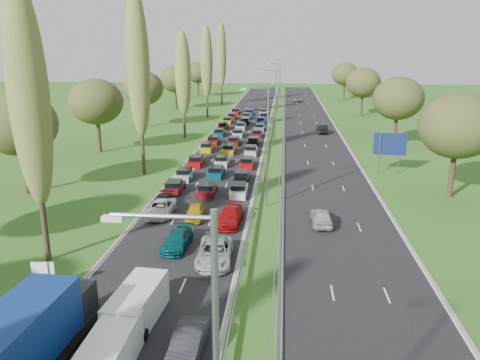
% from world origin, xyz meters
% --- Properties ---
extents(ground, '(260.00, 260.00, 0.00)m').
position_xyz_m(ground, '(4.50, 80.00, 0.00)').
color(ground, '#30581B').
rests_on(ground, ground).
extents(near_carriageway, '(10.50, 215.00, 0.04)m').
position_xyz_m(near_carriageway, '(-2.25, 82.50, 0.00)').
color(near_carriageway, black).
rests_on(near_carriageway, ground).
extents(far_carriageway, '(10.50, 215.00, 0.04)m').
position_xyz_m(far_carriageway, '(11.25, 82.50, 0.00)').
color(far_carriageway, black).
rests_on(far_carriageway, ground).
extents(central_reservation, '(2.36, 215.00, 0.32)m').
position_xyz_m(central_reservation, '(4.50, 82.50, 0.55)').
color(central_reservation, gray).
rests_on(central_reservation, ground).
extents(lamp_columns, '(0.18, 140.18, 12.00)m').
position_xyz_m(lamp_columns, '(4.50, 78.00, 6.00)').
color(lamp_columns, gray).
rests_on(lamp_columns, ground).
extents(poplar_row, '(2.80, 127.80, 22.44)m').
position_xyz_m(poplar_row, '(-11.50, 68.17, 12.39)').
color(poplar_row, '#2D2116').
rests_on(poplar_row, ground).
extents(woodland_left, '(8.00, 166.00, 11.10)m').
position_xyz_m(woodland_left, '(-22.00, 62.63, 7.68)').
color(woodland_left, '#2D2116').
rests_on(woodland_left, ground).
extents(woodland_right, '(8.00, 153.00, 11.10)m').
position_xyz_m(woodland_right, '(24.00, 66.67, 7.68)').
color(woodland_right, '#2D2116').
rests_on(woodland_right, ground).
extents(traffic_queue_fill, '(9.09, 68.07, 0.80)m').
position_xyz_m(traffic_queue_fill, '(-2.24, 77.59, 0.44)').
color(traffic_queue_fill, '#590F14').
rests_on(traffic_queue_fill, ground).
extents(near_car_2, '(2.35, 5.06, 1.40)m').
position_xyz_m(near_car_2, '(-5.52, 39.36, 0.72)').
color(near_car_2, silver).
rests_on(near_car_2, near_carriageway).
extents(near_car_3, '(1.94, 4.52, 1.30)m').
position_xyz_m(near_car_3, '(-5.91, 41.17, 0.67)').
color(near_car_3, black).
rests_on(near_car_3, near_carriageway).
extents(near_car_7, '(2.06, 4.67, 1.33)m').
position_xyz_m(near_car_7, '(-2.25, 32.07, 0.69)').
color(near_car_7, '#044244').
rests_on(near_car_7, near_carriageway).
extents(near_car_8, '(1.82, 3.99, 1.33)m').
position_xyz_m(near_car_8, '(-2.06, 38.76, 0.68)').
color(near_car_8, '#BB930C').
rests_on(near_car_8, near_carriageway).
extents(near_car_9, '(1.75, 4.46, 1.45)m').
position_xyz_m(near_car_9, '(1.37, 18.70, 0.74)').
color(near_car_9, black).
rests_on(near_car_9, near_carriageway).
extents(near_car_10, '(2.82, 5.65, 1.54)m').
position_xyz_m(near_car_10, '(1.13, 29.85, 0.79)').
color(near_car_10, '#A1A7AA').
rests_on(near_car_10, near_carriageway).
extents(near_car_11, '(2.42, 5.21, 1.47)m').
position_xyz_m(near_car_11, '(1.37, 37.76, 0.76)').
color(near_car_11, '#93090B').
rests_on(near_car_11, near_carriageway).
extents(far_car_0, '(1.89, 4.43, 1.49)m').
position_xyz_m(far_car_0, '(9.64, 38.38, 0.77)').
color(far_car_0, '#9DA2A6').
rests_on(far_car_0, far_carriageway).
extents(far_car_1, '(1.92, 4.96, 1.61)m').
position_xyz_m(far_car_1, '(13.15, 86.00, 0.83)').
color(far_car_1, black).
rests_on(far_car_1, far_carriageway).
extents(far_car_2, '(2.41, 5.06, 1.39)m').
position_xyz_m(far_car_2, '(9.65, 138.15, 0.72)').
color(far_car_2, slate).
rests_on(far_car_2, far_carriageway).
extents(blue_lorry, '(2.68, 9.65, 4.08)m').
position_xyz_m(blue_lorry, '(-5.89, 16.53, 2.10)').
color(blue_lorry, black).
rests_on(blue_lorry, near_carriageway).
extents(white_van_front, '(2.01, 5.12, 2.06)m').
position_xyz_m(white_van_front, '(-2.21, 17.34, 1.06)').
color(white_van_front, white).
rests_on(white_van_front, near_carriageway).
extents(white_van_rear, '(2.13, 5.42, 2.18)m').
position_xyz_m(white_van_rear, '(-2.18, 21.69, 1.12)').
color(white_van_rear, silver).
rests_on(white_van_rear, near_carriageway).
extents(info_sign, '(1.50, 0.23, 2.10)m').
position_xyz_m(info_sign, '(-9.40, 24.44, 1.37)').
color(info_sign, gray).
rests_on(info_sign, ground).
extents(direction_sign, '(3.97, 0.68, 5.20)m').
position_xyz_m(direction_sign, '(19.40, 57.35, 3.57)').
color(direction_sign, gray).
rests_on(direction_sign, ground).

